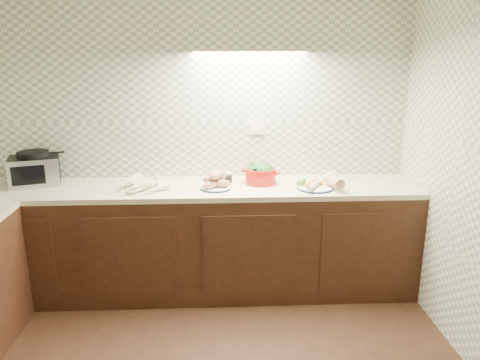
{
  "coord_description": "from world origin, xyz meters",
  "views": [
    {
      "loc": [
        0.23,
        -2.04,
        1.96
      ],
      "look_at": [
        0.38,
        1.25,
        1.02
      ],
      "focal_mm": 35.0,
      "sensor_mm": 36.0,
      "label": 1
    }
  ],
  "objects_px": {
    "toaster_oven": "(35,169)",
    "veg_plate": "(322,182)",
    "dutch_oven": "(260,173)",
    "onion_bowl": "(223,177)",
    "sweet_potato_plate": "(215,182)",
    "parsnip_pile": "(148,186)"
  },
  "relations": [
    {
      "from": "toaster_oven",
      "to": "veg_plate",
      "type": "xyz_separation_m",
      "value": [
        2.27,
        -0.22,
        -0.08
      ]
    },
    {
      "from": "dutch_oven",
      "to": "veg_plate",
      "type": "distance_m",
      "value": 0.5
    },
    {
      "from": "onion_bowl",
      "to": "sweet_potato_plate",
      "type": "bearing_deg",
      "value": -108.38
    },
    {
      "from": "sweet_potato_plate",
      "to": "onion_bowl",
      "type": "height_order",
      "value": "sweet_potato_plate"
    },
    {
      "from": "sweet_potato_plate",
      "to": "dutch_oven",
      "type": "relative_size",
      "value": 0.74
    },
    {
      "from": "onion_bowl",
      "to": "dutch_oven",
      "type": "height_order",
      "value": "dutch_oven"
    },
    {
      "from": "sweet_potato_plate",
      "to": "veg_plate",
      "type": "distance_m",
      "value": 0.83
    },
    {
      "from": "sweet_potato_plate",
      "to": "dutch_oven",
      "type": "height_order",
      "value": "dutch_oven"
    },
    {
      "from": "parsnip_pile",
      "to": "veg_plate",
      "type": "bearing_deg",
      "value": -0.58
    },
    {
      "from": "parsnip_pile",
      "to": "onion_bowl",
      "type": "xyz_separation_m",
      "value": [
        0.58,
        0.2,
        0.01
      ]
    },
    {
      "from": "sweet_potato_plate",
      "to": "veg_plate",
      "type": "xyz_separation_m",
      "value": [
        0.83,
        -0.03,
        -0.01
      ]
    },
    {
      "from": "sweet_potato_plate",
      "to": "dutch_oven",
      "type": "xyz_separation_m",
      "value": [
        0.36,
        0.14,
        0.03
      ]
    },
    {
      "from": "sweet_potato_plate",
      "to": "veg_plate",
      "type": "bearing_deg",
      "value": -1.74
    },
    {
      "from": "dutch_oven",
      "to": "toaster_oven",
      "type": "bearing_deg",
      "value": -158.74
    },
    {
      "from": "veg_plate",
      "to": "onion_bowl",
      "type": "bearing_deg",
      "value": 164.55
    },
    {
      "from": "veg_plate",
      "to": "toaster_oven",
      "type": "bearing_deg",
      "value": 174.4
    },
    {
      "from": "toaster_oven",
      "to": "veg_plate",
      "type": "relative_size",
      "value": 1.32
    },
    {
      "from": "sweet_potato_plate",
      "to": "onion_bowl",
      "type": "bearing_deg",
      "value": 71.62
    },
    {
      "from": "dutch_oven",
      "to": "veg_plate",
      "type": "height_order",
      "value": "dutch_oven"
    },
    {
      "from": "parsnip_pile",
      "to": "veg_plate",
      "type": "height_order",
      "value": "veg_plate"
    },
    {
      "from": "toaster_oven",
      "to": "onion_bowl",
      "type": "bearing_deg",
      "value": -16.93
    },
    {
      "from": "onion_bowl",
      "to": "veg_plate",
      "type": "bearing_deg",
      "value": -15.45
    }
  ]
}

